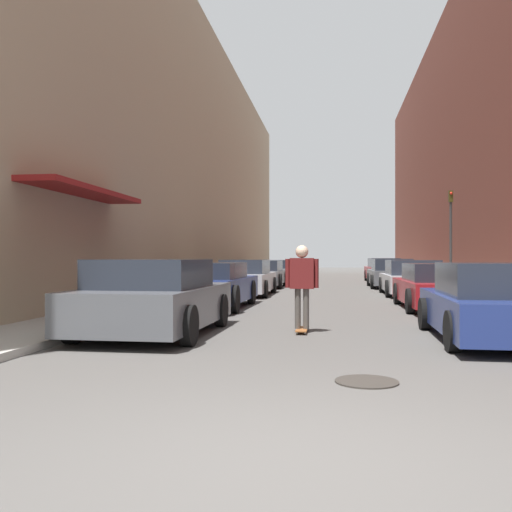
{
  "coord_description": "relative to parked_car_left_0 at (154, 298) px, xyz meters",
  "views": [
    {
      "loc": [
        0.3,
        -3.83,
        1.38
      ],
      "look_at": [
        -1.61,
        10.04,
        1.41
      ],
      "focal_mm": 40.0,
      "sensor_mm": 36.0,
      "label": 1
    }
  ],
  "objects": [
    {
      "name": "building_row_right",
      "position": [
        10.71,
        18.84,
        6.35
      ],
      "size": [
        4.9,
        49.68,
        13.99
      ],
      "color": "brown",
      "rests_on": "ground"
    },
    {
      "name": "parked_car_left_1",
      "position": [
        -0.09,
        5.36,
        -0.03
      ],
      "size": [
        1.87,
        4.7,
        1.24
      ],
      "color": "navy",
      "rests_on": "ground"
    },
    {
      "name": "parked_car_right_2",
      "position": [
        5.97,
        11.45,
        -0.03
      ],
      "size": [
        2.08,
        4.43,
        1.28
      ],
      "color": "#B7B7BC",
      "rests_on": "ground"
    },
    {
      "name": "parked_car_right_4",
      "position": [
        5.92,
        22.84,
        -0.01
      ],
      "size": [
        1.94,
        4.78,
        1.34
      ],
      "color": "maroon",
      "rests_on": "ground"
    },
    {
      "name": "ground",
      "position": [
        2.89,
        13.87,
        -0.65
      ],
      "size": [
        109.29,
        109.29,
        0.0
      ],
      "primitive_type": "plane",
      "color": "#4C4947"
    },
    {
      "name": "traffic_light",
      "position": [
        7.7,
        13.26,
        1.84
      ],
      "size": [
        0.16,
        0.22,
        3.87
      ],
      "color": "#2D2D2D",
      "rests_on": "curb_strip_right"
    },
    {
      "name": "parked_car_left_2",
      "position": [
        -0.01,
        10.75,
        -0.03
      ],
      "size": [
        1.87,
        4.56,
        1.3
      ],
      "color": "#B7B7BC",
      "rests_on": "ground"
    },
    {
      "name": "parked_car_right_0",
      "position": [
        5.83,
        0.01,
        -0.03
      ],
      "size": [
        2.05,
        4.26,
        1.29
      ],
      "color": "navy",
      "rests_on": "ground"
    },
    {
      "name": "parked_car_right_3",
      "position": [
        5.76,
        16.78,
        -0.02
      ],
      "size": [
        2.0,
        4.45,
        1.31
      ],
      "color": "#515459",
      "rests_on": "ground"
    },
    {
      "name": "parked_car_right_1",
      "position": [
        5.94,
        5.84,
        -0.05
      ],
      "size": [
        2.02,
        4.67,
        1.22
      ],
      "color": "maroon",
      "rests_on": "ground"
    },
    {
      "name": "curb_strip_left",
      "position": [
        -2.02,
        18.84,
        -0.59
      ],
      "size": [
        1.8,
        49.68,
        0.12
      ],
      "color": "#A3A099",
      "rests_on": "ground"
    },
    {
      "name": "curb_strip_right",
      "position": [
        7.81,
        18.84,
        -0.59
      ],
      "size": [
        1.8,
        49.68,
        0.12
      ],
      "color": "#A3A099",
      "rests_on": "ground"
    },
    {
      "name": "skateboarder",
      "position": [
        2.6,
        0.62,
        0.34
      ],
      "size": [
        0.61,
        0.78,
        1.6
      ],
      "color": "brown",
      "rests_on": "ground"
    },
    {
      "name": "parked_car_left_4",
      "position": [
        -0.02,
        21.96,
        -0.04
      ],
      "size": [
        1.88,
        4.44,
        1.24
      ],
      "color": "#515459",
      "rests_on": "ground"
    },
    {
      "name": "parked_car_left_3",
      "position": [
        -0.03,
        16.3,
        -0.04
      ],
      "size": [
        1.86,
        4.55,
        1.24
      ],
      "color": "#515459",
      "rests_on": "ground"
    },
    {
      "name": "building_row_left",
      "position": [
        -4.92,
        18.84,
        5.84
      ],
      "size": [
        4.9,
        49.68,
        12.98
      ],
      "color": "tan",
      "rests_on": "ground"
    },
    {
      "name": "parked_car_left_5",
      "position": [
        -0.01,
        27.42,
        -0.06
      ],
      "size": [
        1.87,
        3.95,
        1.2
      ],
      "color": "silver",
      "rests_on": "ground"
    },
    {
      "name": "manhole_cover",
      "position": [
        3.55,
        -3.44,
        -0.64
      ],
      "size": [
        0.7,
        0.7,
        0.02
      ],
      "color": "#332D28",
      "rests_on": "ground"
    },
    {
      "name": "parked_car_left_0",
      "position": [
        0.0,
        0.0,
        0.0
      ],
      "size": [
        2.09,
        4.14,
        1.34
      ],
      "color": "#515459",
      "rests_on": "ground"
    }
  ]
}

